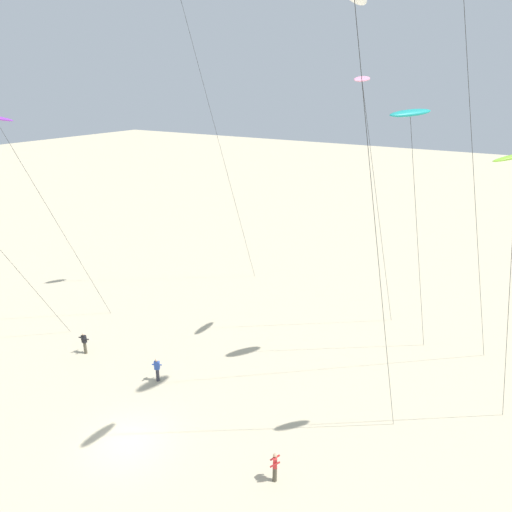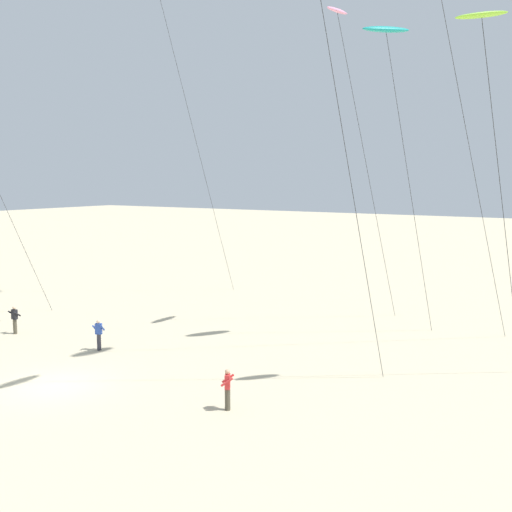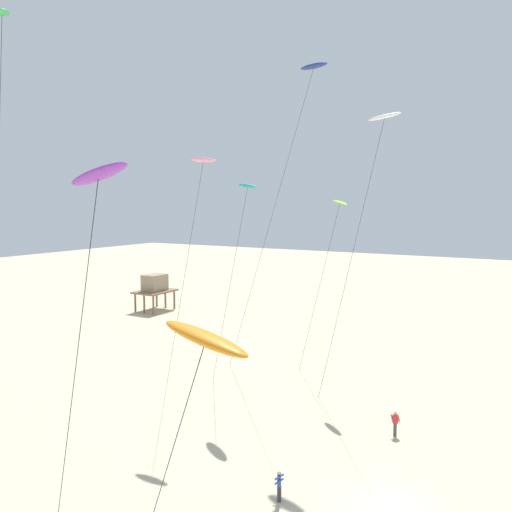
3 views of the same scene
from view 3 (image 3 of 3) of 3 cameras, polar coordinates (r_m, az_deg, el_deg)
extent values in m
plane|color=beige|center=(30.03, 14.44, -25.22)|extent=(260.00, 260.00, 0.00)
ellipsoid|color=teal|center=(40.26, -0.94, 7.79)|extent=(2.25, 2.86, 0.68)
cylinder|color=#262626|center=(42.75, -2.99, -3.70)|extent=(1.71, 4.61, 16.66)
ellipsoid|color=purple|center=(15.00, -17.14, 8.67)|extent=(0.85, 2.48, 0.88)
cylinder|color=#262626|center=(19.28, -20.06, -16.93)|extent=(2.12, 5.75, 16.13)
ellipsoid|color=green|center=(29.73, -26.42, 23.10)|extent=(1.87, 2.15, 0.71)
ellipsoid|color=#8CD833|center=(43.26, 9.31, 5.90)|extent=(2.04, 2.14, 0.60)
cylinder|color=#262626|center=(45.45, 6.95, -3.94)|extent=(1.61, 4.35, 15.44)
ellipsoid|color=orange|center=(12.90, -5.73, -9.09)|extent=(1.46, 3.02, 0.89)
ellipsoid|color=pink|center=(38.30, -5.88, 10.57)|extent=(0.65, 2.38, 0.59)
cylinder|color=#262626|center=(41.11, -8.05, -2.84)|extent=(2.06, 5.56, 18.50)
ellipsoid|color=navy|center=(41.25, 6.45, 20.25)|extent=(1.30, 2.52, 0.41)
cylinder|color=#262626|center=(43.87, 1.21, 2.43)|extent=(3.69, 10.02, 25.60)
ellipsoid|color=white|center=(36.74, 14.12, 14.82)|extent=(0.72, 2.30, 0.67)
cylinder|color=#262626|center=(38.33, 10.27, -1.50)|extent=(1.99, 5.38, 21.15)
cylinder|color=#4C4738|center=(37.18, 15.20, -18.11)|extent=(0.22, 0.22, 0.88)
cube|color=red|center=(36.89, 15.23, -17.07)|extent=(0.34, 0.39, 0.58)
sphere|color=tan|center=(36.74, 15.25, -16.50)|extent=(0.20, 0.20, 0.20)
cylinder|color=red|center=(36.92, 15.58, -16.98)|extent=(0.48, 0.32, 0.39)
cylinder|color=red|center=(36.82, 14.89, -17.03)|extent=(0.48, 0.32, 0.39)
cylinder|color=#33333D|center=(29.31, 2.59, -24.88)|extent=(0.22, 0.22, 0.88)
cube|color=#2D4CA5|center=(28.94, 2.59, -23.64)|extent=(0.39, 0.33, 0.58)
sphere|color=beige|center=(28.75, 2.60, -22.94)|extent=(0.20, 0.20, 0.20)
cylinder|color=#2D4CA5|center=(28.72, 2.59, -23.76)|extent=(0.30, 0.49, 0.39)
cylinder|color=#2D4CA5|center=(29.11, 2.60, -23.34)|extent=(0.30, 0.49, 0.39)
cylinder|color=#846647|center=(73.01, -11.35, -5.38)|extent=(0.28, 0.28, 2.69)
cylinder|color=#846647|center=(76.45, -9.08, -4.83)|extent=(0.28, 0.28, 2.69)
cylinder|color=#846647|center=(75.23, -13.28, -5.09)|extent=(0.28, 0.28, 2.69)
cylinder|color=#846647|center=(78.57, -10.99, -4.58)|extent=(0.28, 0.28, 2.69)
cylinder|color=#846647|center=(74.11, -12.33, -5.23)|extent=(0.28, 0.28, 2.69)
cylinder|color=#846647|center=(77.50, -10.04, -4.70)|extent=(0.28, 0.28, 2.69)
cube|color=#846647|center=(75.53, -11.18, -3.87)|extent=(5.73, 4.20, 0.24)
cube|color=#9E896B|center=(75.33, -11.20, -2.91)|extent=(3.15, 2.52, 2.34)
camera|label=1|loc=(42.35, 40.49, 8.53)|focal=33.12mm
camera|label=2|loc=(47.72, 42.30, -3.26)|focal=42.29mm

